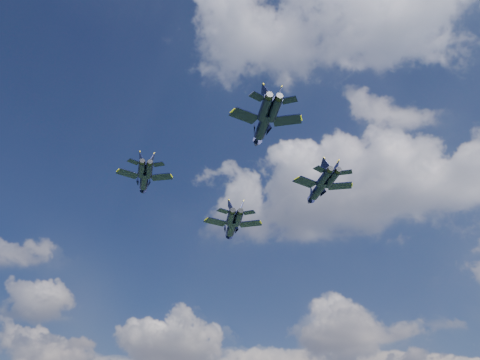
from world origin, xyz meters
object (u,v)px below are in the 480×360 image
jet_left (144,181)px  jet_right (318,190)px  jet_lead (232,227)px  jet_slot (263,126)px

jet_left → jet_right: size_ratio=0.88×
jet_lead → jet_slot: (20.51, -33.12, 1.42)m
jet_right → jet_lead: bearing=124.2°
jet_lead → jet_slot: bearing=-89.0°
jet_right → jet_slot: size_ratio=1.00×
jet_left → jet_lead: bearing=40.0°
jet_right → jet_slot: bearing=-132.5°
jet_lead → jet_left: bearing=-135.9°
jet_left → jet_slot: (27.64, -6.61, 1.09)m
jet_left → jet_right: (30.35, 18.26, 0.61)m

